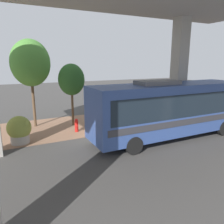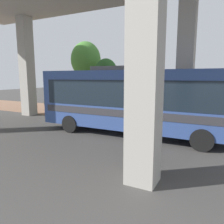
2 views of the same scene
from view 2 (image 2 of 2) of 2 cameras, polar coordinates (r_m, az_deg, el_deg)
name	(u,v)px [view 2 (image 2 of 2)]	position (r m, az deg, el deg)	size (l,w,h in m)	color
ground_plane	(96,120)	(16.21, -4.25, -2.20)	(80.00, 80.00, 0.00)	#474442
sidewalk_strip	(114,114)	(18.79, 0.52, -0.56)	(6.00, 40.00, 0.02)	#936B51
bus	(134,98)	(12.03, 5.67, 3.63)	(2.81, 10.52, 3.77)	#334C8C
fire_hydrant	(93,110)	(17.87, -4.94, 0.45)	(0.52, 0.25, 0.97)	red
planter_front	(115,108)	(15.99, 0.78, 1.06)	(1.58, 1.58, 1.88)	#ADA89E
planter_middle	(52,104)	(19.59, -15.28, 2.00)	(1.42, 1.42, 1.70)	#ADA89E
street_tree_near	(86,60)	(21.33, -6.84, 13.34)	(2.81, 2.81, 6.46)	brown
street_tree_far	(106,73)	(19.02, -1.59, 10.23)	(1.96, 1.96, 4.74)	brown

